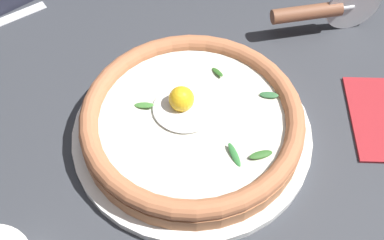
{
  "coord_description": "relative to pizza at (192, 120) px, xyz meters",
  "views": [
    {
      "loc": [
        -0.21,
        0.26,
        0.51
      ],
      "look_at": [
        -0.03,
        -0.04,
        0.03
      ],
      "focal_mm": 44.59,
      "sensor_mm": 36.0,
      "label": 1
    }
  ],
  "objects": [
    {
      "name": "ground_plane",
      "position": [
        0.03,
        0.04,
        -0.05
      ],
      "size": [
        2.4,
        2.4,
        0.03
      ],
      "primitive_type": "cube",
      "color": "#34373C",
      "rests_on": "ground"
    },
    {
      "name": "pizza_plate",
      "position": [
        -0.0,
        0.0,
        -0.03
      ],
      "size": [
        0.31,
        0.31,
        0.01
      ],
      "primitive_type": "cylinder",
      "color": "white",
      "rests_on": "ground"
    },
    {
      "name": "pizza",
      "position": [
        0.0,
        0.0,
        0.0
      ],
      "size": [
        0.28,
        0.28,
        0.06
      ],
      "color": "#B37047",
      "rests_on": "pizza_plate"
    },
    {
      "name": "pizza_cutter",
      "position": [
        -0.06,
        -0.26,
        0.01
      ],
      "size": [
        0.13,
        0.12,
        0.08
      ],
      "color": "silver",
      "rests_on": "ground"
    }
  ]
}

